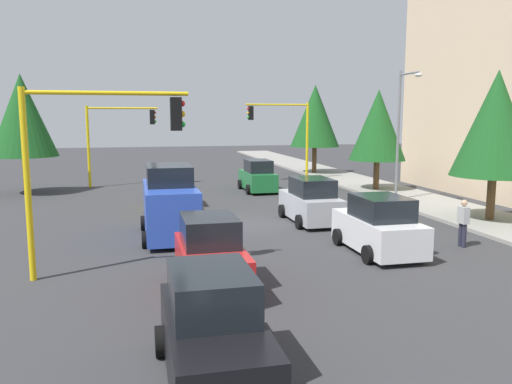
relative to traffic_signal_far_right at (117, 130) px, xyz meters
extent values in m
plane|color=#353538|center=(14.00, 5.64, -3.78)|extent=(120.00, 120.00, 0.00)
cube|color=gray|center=(9.00, 16.14, -3.70)|extent=(80.00, 4.00, 0.15)
cube|color=silver|center=(26.30, 2.64, -3.77)|extent=(2.20, 0.36, 0.01)
cone|color=silver|center=(25.00, 2.64, -3.77)|extent=(0.01, 1.10, 1.10)
cylinder|color=yellow|center=(0.00, -1.86, -1.12)|extent=(0.18, 0.18, 5.31)
cylinder|color=yellow|center=(0.00, 0.39, 1.39)|extent=(0.12, 4.50, 0.12)
cube|color=black|center=(0.00, 2.28, 0.81)|extent=(0.36, 0.32, 0.96)
sphere|color=red|center=(0.00, 2.46, 1.11)|extent=(0.18, 0.18, 0.18)
sphere|color=yellow|center=(0.00, 2.46, 0.81)|extent=(0.18, 0.18, 0.18)
sphere|color=green|center=(0.00, 2.46, 0.51)|extent=(0.18, 0.18, 0.18)
cylinder|color=yellow|center=(20.00, -1.86, -1.07)|extent=(0.18, 0.18, 5.42)
cylinder|color=yellow|center=(20.00, 0.39, 1.49)|extent=(0.12, 4.50, 0.12)
cube|color=black|center=(20.00, 2.28, 0.91)|extent=(0.36, 0.32, 0.96)
sphere|color=red|center=(20.00, 2.46, 1.21)|extent=(0.18, 0.18, 0.18)
sphere|color=yellow|center=(20.00, 2.46, 0.91)|extent=(0.18, 0.18, 0.18)
sphere|color=green|center=(20.00, 2.46, 0.61)|extent=(0.18, 0.18, 0.18)
cylinder|color=yellow|center=(0.00, 13.14, -0.98)|extent=(0.18, 0.18, 5.59)
cylinder|color=yellow|center=(0.00, 10.89, 1.67)|extent=(0.12, 4.50, 0.12)
cube|color=black|center=(0.00, 9.00, 1.09)|extent=(0.36, 0.32, 0.96)
sphere|color=red|center=(0.00, 8.82, 1.39)|extent=(0.18, 0.18, 0.18)
sphere|color=yellow|center=(0.00, 8.82, 1.09)|extent=(0.18, 0.18, 0.18)
sphere|color=green|center=(0.00, 8.82, 0.79)|extent=(0.18, 0.18, 0.18)
cylinder|color=slate|center=(10.00, 14.84, -0.28)|extent=(0.14, 0.14, 7.00)
cylinder|color=slate|center=(10.90, 14.84, 3.02)|extent=(1.80, 0.10, 0.10)
ellipsoid|color=silver|center=(11.80, 14.84, 2.87)|extent=(0.56, 0.28, 0.20)
cylinder|color=brown|center=(-4.00, 15.14, -2.56)|extent=(0.36, 0.36, 2.44)
cone|color=#19511E|center=(-4.00, 15.14, 0.90)|extent=(3.90, 3.90, 4.88)
cylinder|color=brown|center=(2.00, -5.36, -2.56)|extent=(0.36, 0.36, 2.44)
cone|color=#19511E|center=(2.00, -5.36, 0.91)|extent=(3.91, 3.91, 4.89)
cylinder|color=brown|center=(16.00, 16.14, -2.65)|extent=(0.36, 0.36, 2.26)
cone|color=#19511E|center=(16.00, 16.14, 0.55)|extent=(3.62, 3.62, 4.53)
cylinder|color=brown|center=(6.00, 15.64, -2.70)|extent=(0.36, 0.36, 2.15)
cone|color=#19511E|center=(6.00, 15.64, 0.33)|extent=(3.45, 3.45, 4.31)
cube|color=blue|center=(15.53, 2.32, -2.69)|extent=(4.80, 1.90, 1.85)
cube|color=black|center=(15.29, 2.32, -1.38)|extent=(2.50, 1.67, 0.76)
cylinder|color=black|center=(17.02, 3.33, -3.48)|extent=(0.60, 0.20, 0.60)
cylinder|color=black|center=(17.02, 1.31, -3.48)|extent=(0.60, 0.20, 0.60)
cylinder|color=black|center=(14.04, 3.33, -3.48)|extent=(0.60, 0.20, 0.60)
cylinder|color=black|center=(14.04, 1.31, -3.48)|extent=(0.60, 0.20, 0.60)
cube|color=#1E7238|center=(4.23, 8.47, -3.09)|extent=(4.00, 1.62, 1.05)
cube|color=black|center=(4.43, 8.47, -2.18)|extent=(2.08, 1.43, 0.76)
cylinder|color=black|center=(2.99, 7.60, -3.48)|extent=(0.60, 0.20, 0.60)
cylinder|color=black|center=(2.99, 9.34, -3.48)|extent=(0.60, 0.20, 0.60)
cylinder|color=black|center=(5.47, 7.60, -3.48)|extent=(0.60, 0.20, 0.60)
cylinder|color=black|center=(5.47, 9.34, -3.48)|extent=(0.60, 0.20, 0.60)
cube|color=white|center=(19.43, 9.08, -3.09)|extent=(4.02, 1.77, 1.05)
cube|color=black|center=(19.63, 9.08, -2.18)|extent=(2.09, 1.55, 0.76)
cylinder|color=black|center=(18.19, 8.14, -3.48)|extent=(0.60, 0.20, 0.60)
cylinder|color=black|center=(18.19, 10.02, -3.48)|extent=(0.60, 0.20, 0.60)
cylinder|color=black|center=(20.68, 8.14, -3.48)|extent=(0.60, 0.20, 0.60)
cylinder|color=black|center=(20.68, 10.02, -3.48)|extent=(0.60, 0.20, 0.60)
cube|color=yellow|center=(8.92, 2.72, -3.09)|extent=(3.78, 1.78, 1.05)
cube|color=black|center=(8.73, 2.72, -2.18)|extent=(1.97, 1.57, 0.76)
cylinder|color=black|center=(10.10, 3.67, -3.48)|extent=(0.60, 0.20, 0.60)
cylinder|color=black|center=(10.10, 1.77, -3.48)|extent=(0.60, 0.20, 0.60)
cylinder|color=black|center=(7.75, 3.67, -3.48)|extent=(0.60, 0.20, 0.60)
cylinder|color=black|center=(7.75, 1.77, -3.48)|extent=(0.60, 0.20, 0.60)
cube|color=red|center=(21.98, 2.96, -3.09)|extent=(3.70, 1.63, 1.05)
cube|color=black|center=(21.79, 2.96, -2.18)|extent=(1.93, 1.43, 0.76)
cylinder|color=black|center=(23.12, 3.83, -3.48)|extent=(0.60, 0.20, 0.60)
cylinder|color=black|center=(23.12, 2.08, -3.48)|extent=(0.60, 0.20, 0.60)
cylinder|color=black|center=(20.83, 3.83, -3.48)|extent=(0.60, 0.20, 0.60)
cylinder|color=black|center=(20.83, 2.08, -3.48)|extent=(0.60, 0.20, 0.60)
cube|color=#B2B5BA|center=(14.02, 8.53, -3.09)|extent=(4.13, 1.73, 1.05)
cube|color=black|center=(14.23, 8.53, -2.18)|extent=(2.15, 1.52, 0.76)
cylinder|color=black|center=(12.74, 7.61, -3.48)|extent=(0.60, 0.20, 0.60)
cylinder|color=black|center=(12.74, 9.46, -3.48)|extent=(0.60, 0.20, 0.60)
cylinder|color=black|center=(15.30, 7.61, -3.48)|extent=(0.60, 0.20, 0.60)
cylinder|color=black|center=(15.30, 9.46, -3.48)|extent=(0.60, 0.20, 0.60)
cube|color=black|center=(26.84, 2.30, -3.09)|extent=(3.95, 1.60, 1.05)
cube|color=black|center=(26.64, 2.30, -2.18)|extent=(2.05, 1.41, 0.76)
cylinder|color=black|center=(25.62, 3.16, -3.48)|extent=(0.60, 0.20, 0.60)
cylinder|color=black|center=(25.62, 1.44, -3.48)|extent=(0.60, 0.20, 0.60)
cylinder|color=#262638|center=(19.55, 12.37, -3.35)|extent=(0.16, 0.16, 0.85)
cylinder|color=#262638|center=(19.35, 12.37, -3.35)|extent=(0.16, 0.16, 0.85)
cube|color=#B2B2B2|center=(19.45, 12.37, -2.63)|extent=(0.40, 0.24, 0.60)
sphere|color=tan|center=(19.45, 12.37, -2.19)|extent=(0.22, 0.22, 0.22)
camera|label=1|loc=(35.25, 1.08, 0.83)|focal=36.19mm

